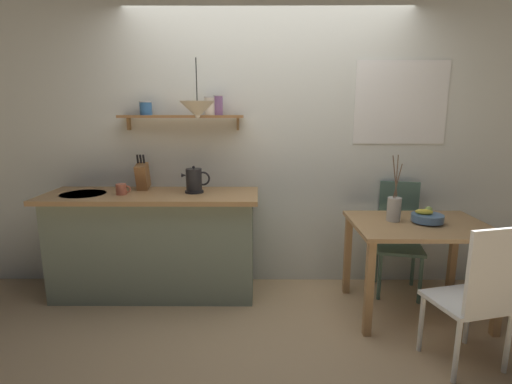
{
  "coord_description": "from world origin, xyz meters",
  "views": [
    {
      "loc": [
        -0.08,
        -2.93,
        1.61
      ],
      "look_at": [
        -0.1,
        0.25,
        0.95
      ],
      "focal_mm": 27.09,
      "sensor_mm": 36.0,
      "label": 1
    }
  ],
  "objects_px": {
    "electric_kettle": "(194,181)",
    "knife_block": "(143,176)",
    "dining_chair_far": "(398,234)",
    "dining_table": "(418,237)",
    "fruit_bowl": "(427,217)",
    "dining_chair_near": "(479,293)",
    "twig_vase": "(394,208)",
    "coffee_mug_by_sink": "(122,189)",
    "pendant_lamp": "(197,110)"
  },
  "relations": [
    {
      "from": "electric_kettle",
      "to": "knife_block",
      "type": "bearing_deg",
      "value": 167.38
    },
    {
      "from": "dining_chair_far",
      "to": "knife_block",
      "type": "bearing_deg",
      "value": 179.65
    },
    {
      "from": "dining_table",
      "to": "fruit_bowl",
      "type": "distance_m",
      "value": 0.17
    },
    {
      "from": "dining_table",
      "to": "dining_chair_near",
      "type": "distance_m",
      "value": 0.74
    },
    {
      "from": "twig_vase",
      "to": "dining_chair_near",
      "type": "bearing_deg",
      "value": -71.18
    },
    {
      "from": "fruit_bowl",
      "to": "electric_kettle",
      "type": "distance_m",
      "value": 1.92
    },
    {
      "from": "dining_chair_near",
      "to": "twig_vase",
      "type": "distance_m",
      "value": 0.9
    },
    {
      "from": "coffee_mug_by_sink",
      "to": "electric_kettle",
      "type": "bearing_deg",
      "value": 7.8
    },
    {
      "from": "dining_table",
      "to": "fruit_bowl",
      "type": "bearing_deg",
      "value": 8.68
    },
    {
      "from": "dining_chair_near",
      "to": "pendant_lamp",
      "type": "height_order",
      "value": "pendant_lamp"
    },
    {
      "from": "dining_table",
      "to": "twig_vase",
      "type": "relative_size",
      "value": 1.96
    },
    {
      "from": "twig_vase",
      "to": "coffee_mug_by_sink",
      "type": "distance_m",
      "value": 2.25
    },
    {
      "from": "dining_chair_near",
      "to": "dining_chair_far",
      "type": "bearing_deg",
      "value": 93.86
    },
    {
      "from": "dining_table",
      "to": "fruit_bowl",
      "type": "xyz_separation_m",
      "value": [
        0.06,
        0.01,
        0.16
      ]
    },
    {
      "from": "fruit_bowl",
      "to": "electric_kettle",
      "type": "relative_size",
      "value": 0.99
    },
    {
      "from": "dining_chair_far",
      "to": "twig_vase",
      "type": "xyz_separation_m",
      "value": [
        -0.19,
        -0.37,
        0.33
      ]
    },
    {
      "from": "dining_chair_far",
      "to": "dining_table",
      "type": "bearing_deg",
      "value": -90.56
    },
    {
      "from": "dining_chair_near",
      "to": "twig_vase",
      "type": "bearing_deg",
      "value": 108.82
    },
    {
      "from": "dining_chair_near",
      "to": "knife_block",
      "type": "xyz_separation_m",
      "value": [
        -2.38,
        1.18,
        0.53
      ]
    },
    {
      "from": "coffee_mug_by_sink",
      "to": "dining_chair_far",
      "type": "bearing_deg",
      "value": 4.14
    },
    {
      "from": "dining_chair_near",
      "to": "dining_chair_far",
      "type": "relative_size",
      "value": 0.98
    },
    {
      "from": "twig_vase",
      "to": "knife_block",
      "type": "bearing_deg",
      "value": 169.58
    },
    {
      "from": "coffee_mug_by_sink",
      "to": "pendant_lamp",
      "type": "distance_m",
      "value": 0.95
    },
    {
      "from": "twig_vase",
      "to": "fruit_bowl",
      "type": "bearing_deg",
      "value": -13.05
    },
    {
      "from": "dining_table",
      "to": "electric_kettle",
      "type": "relative_size",
      "value": 4.24
    },
    {
      "from": "electric_kettle",
      "to": "pendant_lamp",
      "type": "xyz_separation_m",
      "value": [
        0.07,
        -0.17,
        0.6
      ]
    },
    {
      "from": "pendant_lamp",
      "to": "coffee_mug_by_sink",
      "type": "bearing_deg",
      "value": 172.87
    },
    {
      "from": "twig_vase",
      "to": "electric_kettle",
      "type": "xyz_separation_m",
      "value": [
        -1.63,
        0.28,
        0.17
      ]
    },
    {
      "from": "fruit_bowl",
      "to": "coffee_mug_by_sink",
      "type": "distance_m",
      "value": 2.5
    },
    {
      "from": "dining_chair_far",
      "to": "electric_kettle",
      "type": "distance_m",
      "value": 1.89
    },
    {
      "from": "coffee_mug_by_sink",
      "to": "pendant_lamp",
      "type": "height_order",
      "value": "pendant_lamp"
    },
    {
      "from": "dining_table",
      "to": "electric_kettle",
      "type": "height_order",
      "value": "electric_kettle"
    },
    {
      "from": "dining_chair_far",
      "to": "twig_vase",
      "type": "bearing_deg",
      "value": -117.05
    },
    {
      "from": "fruit_bowl",
      "to": "dining_chair_far",
      "type": "bearing_deg",
      "value": 97.06
    },
    {
      "from": "dining_table",
      "to": "pendant_lamp",
      "type": "bearing_deg",
      "value": 174.14
    },
    {
      "from": "twig_vase",
      "to": "coffee_mug_by_sink",
      "type": "relative_size",
      "value": 4.2
    },
    {
      "from": "dining_chair_near",
      "to": "pendant_lamp",
      "type": "relative_size",
      "value": 2.1
    },
    {
      "from": "dining_chair_near",
      "to": "twig_vase",
      "type": "height_order",
      "value": "twig_vase"
    },
    {
      "from": "electric_kettle",
      "to": "dining_table",
      "type": "bearing_deg",
      "value": -10.79
    },
    {
      "from": "dining_chair_far",
      "to": "coffee_mug_by_sink",
      "type": "relative_size",
      "value": 7.84
    },
    {
      "from": "pendant_lamp",
      "to": "dining_chair_far",
      "type": "bearing_deg",
      "value": 8.43
    },
    {
      "from": "dining_chair_far",
      "to": "pendant_lamp",
      "type": "height_order",
      "value": "pendant_lamp"
    },
    {
      "from": "dining_chair_near",
      "to": "coffee_mug_by_sink",
      "type": "distance_m",
      "value": 2.73
    },
    {
      "from": "knife_block",
      "to": "electric_kettle",
      "type": "bearing_deg",
      "value": -12.62
    },
    {
      "from": "knife_block",
      "to": "coffee_mug_by_sink",
      "type": "xyz_separation_m",
      "value": [
        -0.13,
        -0.19,
        -0.08
      ]
    },
    {
      "from": "dining_chair_near",
      "to": "dining_table",
      "type": "bearing_deg",
      "value": 96.52
    },
    {
      "from": "dining_table",
      "to": "electric_kettle",
      "type": "distance_m",
      "value": 1.89
    },
    {
      "from": "dining_table",
      "to": "pendant_lamp",
      "type": "distance_m",
      "value": 2.02
    },
    {
      "from": "dining_table",
      "to": "coffee_mug_by_sink",
      "type": "distance_m",
      "value": 2.46
    },
    {
      "from": "fruit_bowl",
      "to": "pendant_lamp",
      "type": "xyz_separation_m",
      "value": [
        -1.81,
        0.17,
        0.83
      ]
    }
  ]
}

